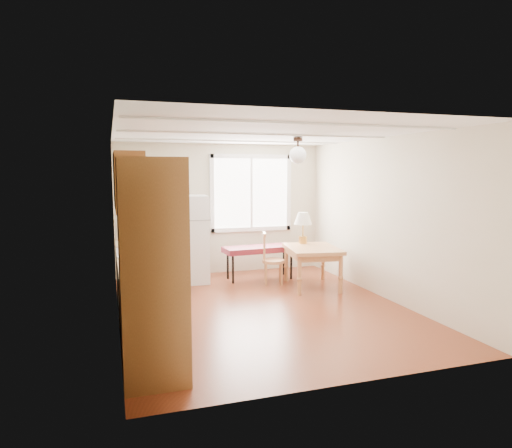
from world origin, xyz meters
name	(u,v)px	position (x,y,z in m)	size (l,w,h in m)	color
room_shell	(263,223)	(0.00, 0.00, 1.25)	(4.60, 5.60, 2.62)	#582112
kitchen_run	(143,268)	(-1.72, -0.63, 0.84)	(0.65, 3.40, 2.20)	brown
window_unit	(251,193)	(0.60, 2.47, 1.55)	(1.64, 0.05, 1.51)	white
pendant_light	(298,154)	(0.70, 0.40, 2.24)	(0.26, 0.26, 0.40)	black
refrigerator	(189,239)	(-0.73, 1.90, 0.78)	(0.67, 0.69, 1.55)	white
bench	(259,250)	(0.53, 1.73, 0.54)	(1.35, 0.59, 0.61)	maroon
dining_table	(312,253)	(1.20, 0.91, 0.59)	(0.99, 1.22, 0.69)	#B27544
chair	(269,255)	(0.57, 1.34, 0.51)	(0.43, 0.42, 0.89)	#B27544
table_lamp	(303,221)	(1.21, 1.34, 1.09)	(0.32, 0.32, 0.56)	gold
coffee_maker	(145,261)	(-1.72, -1.16, 1.03)	(0.23, 0.27, 0.35)	black
kettle	(137,257)	(-1.79, -0.80, 1.00)	(0.13, 0.13, 0.25)	red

